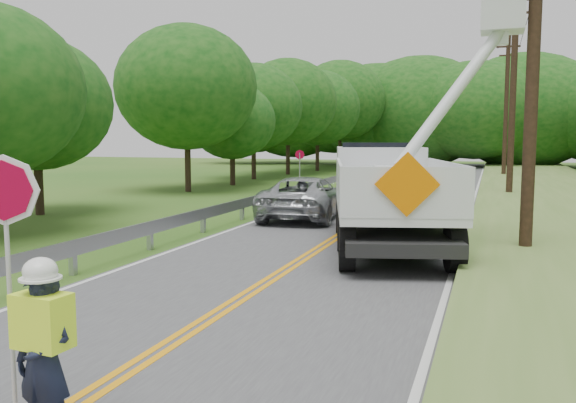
% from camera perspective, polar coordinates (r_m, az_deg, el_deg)
% --- Properties ---
extents(ground, '(140.00, 140.00, 0.00)m').
position_cam_1_polar(ground, '(8.02, -14.48, -15.15)').
color(ground, '#255817').
rests_on(ground, ground).
extents(road, '(7.20, 96.00, 0.03)m').
position_cam_1_polar(road, '(20.84, 7.12, -1.85)').
color(road, '#47474A').
rests_on(road, ground).
extents(guardrail, '(0.18, 48.00, 0.77)m').
position_cam_1_polar(guardrail, '(22.78, -2.34, 0.24)').
color(guardrail, '#9E9FA6').
rests_on(guardrail, ground).
extents(utility_poles, '(1.60, 43.30, 10.00)m').
position_cam_1_polar(utility_poles, '(23.37, 21.22, 11.57)').
color(utility_poles, black).
rests_on(utility_poles, ground).
extents(treeline_left, '(9.50, 54.88, 10.24)m').
position_cam_1_polar(treeline_left, '(40.82, -2.42, 9.57)').
color(treeline_left, '#332319').
rests_on(treeline_left, ground).
extents(treeline_horizon, '(56.42, 15.11, 11.47)m').
position_cam_1_polar(treeline_horizon, '(62.54, 17.00, 8.25)').
color(treeline_horizon, '#0F4611').
rests_on(treeline_horizon, ground).
extents(flagger, '(1.08, 0.45, 2.71)m').
position_cam_1_polar(flagger, '(6.06, -22.38, -12.60)').
color(flagger, '#191E33').
rests_on(flagger, road).
extents(bucket_truck, '(5.40, 8.21, 7.50)m').
position_cam_1_polar(bucket_truck, '(16.75, 9.76, 1.89)').
color(bucket_truck, black).
rests_on(bucket_truck, road).
extents(suv_silver, '(2.84, 5.52, 1.49)m').
position_cam_1_polar(suv_silver, '(21.29, 1.67, 0.40)').
color(suv_silver, '#A9ADB1').
rests_on(suv_silver, road).
extents(suv_darkgrey, '(3.49, 5.51, 1.49)m').
position_cam_1_polar(suv_darkgrey, '(32.59, 8.29, 2.33)').
color(suv_darkgrey, '#393D42').
rests_on(suv_darkgrey, road).
extents(stop_sign_permanent, '(0.48, 0.06, 2.27)m').
position_cam_1_polar(stop_sign_permanent, '(30.01, 1.12, 3.44)').
color(stop_sign_permanent, '#9E9FA6').
rests_on(stop_sign_permanent, ground).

